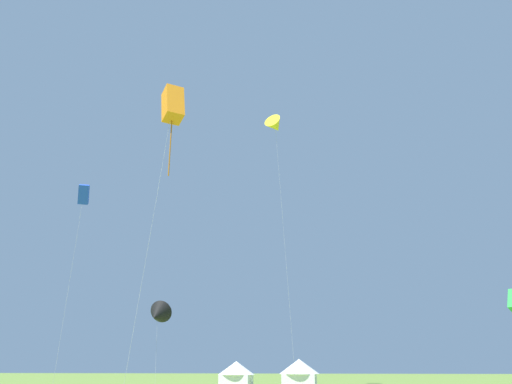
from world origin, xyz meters
The scene contains 6 objects.
kite_orange_box centered at (-5.79, 28.36, 20.92)m, with size 2.97×2.37×22.45m.
kite_blue_box centered at (-20.59, 42.55, 19.48)m, with size 1.66×2.05×20.64m.
kite_black_delta centered at (-14.97, 51.71, 7.76)m, with size 2.75×3.22×9.41m.
kite_yellow_delta centered at (-1.56, 55.15, 32.31)m, with size 3.53×3.23×33.73m.
festival_tent_center centered at (-6.84, 57.00, 1.54)m, with size 4.29×4.29×2.79m.
festival_tent_left centered at (0.55, 57.00, 1.67)m, with size 4.64×4.64×3.01m.
Camera 1 is at (6.37, -3.45, 2.03)m, focal length 34.91 mm.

